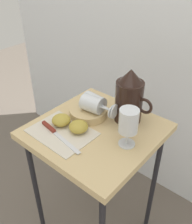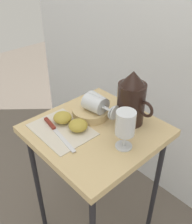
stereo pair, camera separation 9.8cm
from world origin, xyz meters
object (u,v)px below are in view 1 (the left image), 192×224
table (96,143)px  wine_glass_tipped_near (95,102)px  basket_tray (88,112)px  pitcher (129,100)px  apple_half_left (61,120)px  wine_glass_upright (128,123)px  knife (55,132)px  apple_half_right (79,127)px  wine_glass_tipped_far (93,104)px

table → wine_glass_tipped_near: bearing=133.1°
basket_tray → pitcher: 0.19m
basket_tray → table: bearing=-29.9°
wine_glass_tipped_near → apple_half_left: size_ratio=2.05×
wine_glass_upright → knife: (-0.25, -0.13, -0.09)m
apple_half_left → wine_glass_tipped_near: bearing=66.4°
apple_half_right → knife: apple_half_right is taller
apple_half_right → basket_tray: bearing=112.9°
apple_half_left → apple_half_right: size_ratio=1.00×
wine_glass_tipped_near → apple_half_left: 0.16m
table → wine_glass_tipped_near: (-0.06, 0.07, 0.15)m
wine_glass_upright → wine_glass_tipped_near: (-0.21, 0.07, -0.03)m
wine_glass_tipped_far → wine_glass_tipped_near: bearing=108.5°
wine_glass_tipped_near → apple_half_right: bearing=-79.5°
wine_glass_upright → wine_glass_tipped_far: size_ratio=0.96×
wine_glass_tipped_far → knife: wine_glass_tipped_far is taller
wine_glass_upright → wine_glass_tipped_far: (-0.21, 0.05, -0.03)m
table → pitcher: (0.06, 0.14, 0.18)m
wine_glass_tipped_far → wine_glass_upright: bearing=-13.7°
pitcher → wine_glass_upright: (0.09, -0.14, 0.01)m
basket_tray → wine_glass_upright: size_ratio=1.06×
table → apple_half_left: bearing=-148.6°
apple_half_left → table: bearing=31.4°
wine_glass_upright → apple_half_right: (-0.19, -0.06, -0.07)m
wine_glass_tipped_far → apple_half_right: 0.12m
pitcher → wine_glass_tipped_far: 0.15m
apple_half_right → apple_half_left: bearing=-171.2°
wine_glass_tipped_near → apple_half_left: bearing=-113.6°
table → wine_glass_upright: 0.24m
wine_glass_tipped_far → table: bearing=-40.4°
knife → basket_tray: bearing=84.8°
pitcher → knife: bearing=-121.2°
pitcher → wine_glass_upright: pitcher is taller
basket_tray → knife: size_ratio=0.67×
wine_glass_tipped_near → knife: wine_glass_tipped_near is taller
basket_tray → apple_half_right: size_ratio=2.13×
pitcher → wine_glass_tipped_far: (-0.12, -0.09, -0.02)m
apple_half_right → knife: size_ratio=0.32×
pitcher → wine_glass_tipped_near: pitcher is taller
pitcher → wine_glass_tipped_far: bearing=-142.7°
wine_glass_upright → apple_half_right: wine_glass_upright is taller
table → wine_glass_tipped_near: wine_glass_tipped_near is taller
wine_glass_tipped_near → knife: size_ratio=0.65×
wine_glass_upright → wine_glass_tipped_near: wine_glass_upright is taller
pitcher → wine_glass_upright: bearing=-57.4°
wine_glass_tipped_near → knife: 0.21m
table → apple_half_left: size_ratio=9.49×
wine_glass_tipped_near → knife: (-0.04, -0.20, -0.06)m
basket_tray → pitcher: bearing=30.8°
pitcher → apple_half_left: size_ratio=3.01×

